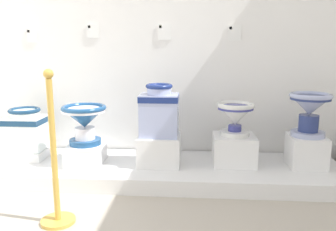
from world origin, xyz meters
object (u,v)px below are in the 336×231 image
at_px(antique_toilet_squat_floral, 84,119).
at_px(plinth_block_pale_glazed, 159,150).
at_px(plinth_block_broad_patterned, 28,153).
at_px(plinth_block_slender_white, 306,151).
at_px(info_placard_first, 32,35).
at_px(antique_toilet_pale_glazed, 159,110).
at_px(antique_toilet_broad_patterned, 26,128).
at_px(plinth_block_leftmost, 234,150).
at_px(info_placard_third, 164,32).
at_px(plinth_block_squat_floral, 86,154).
at_px(info_placard_fourth, 235,33).
at_px(antique_toilet_leftmost, 235,115).
at_px(antique_toilet_slender_white, 310,108).
at_px(stanchion_post_near_left, 55,175).
at_px(info_placard_second, 93,31).

height_order(antique_toilet_squat_floral, plinth_block_pale_glazed, antique_toilet_squat_floral).
relative_size(plinth_block_broad_patterned, plinth_block_slender_white, 1.19).
bearing_deg(plinth_block_broad_patterned, info_placard_first, 95.45).
bearing_deg(antique_toilet_pale_glazed, antique_toilet_squat_floral, -175.94).
bearing_deg(antique_toilet_broad_patterned, antique_toilet_squat_floral, -13.12).
xyz_separation_m(antique_toilet_squat_floral, plinth_block_pale_glazed, (0.66, 0.05, -0.28)).
relative_size(antique_toilet_squat_floral, info_placard_first, 2.87).
xyz_separation_m(plinth_block_leftmost, info_placard_third, (-0.65, 0.37, 1.04)).
relative_size(plinth_block_squat_floral, plinth_block_slender_white, 1.20).
bearing_deg(info_placard_fourth, antique_toilet_pale_glazed, -147.68).
xyz_separation_m(plinth_block_squat_floral, antique_toilet_leftmost, (1.32, 0.10, 0.36)).
distance_m(plinth_block_squat_floral, info_placard_fourth, 1.77).
relative_size(antique_toilet_slender_white, stanchion_post_near_left, 0.36).
xyz_separation_m(plinth_block_broad_patterned, stanchion_post_near_left, (0.67, -0.96, 0.17)).
bearing_deg(antique_toilet_broad_patterned, antique_toilet_leftmost, -1.31).
bearing_deg(info_placard_first, info_placard_third, 0.00).
xyz_separation_m(antique_toilet_pale_glazed, info_placard_third, (0.01, 0.43, 0.68)).
xyz_separation_m(plinth_block_pale_glazed, plinth_block_slender_white, (1.29, 0.04, 0.01)).
distance_m(antique_toilet_leftmost, antique_toilet_slender_white, 0.63).
height_order(plinth_block_squat_floral, antique_toilet_pale_glazed, antique_toilet_pale_glazed).
distance_m(plinth_block_broad_patterned, info_placard_third, 1.74).
height_order(antique_toilet_broad_patterned, info_placard_third, info_placard_third).
xyz_separation_m(antique_toilet_leftmost, antique_toilet_slender_white, (0.62, -0.01, 0.07)).
xyz_separation_m(info_placard_second, stanchion_post_near_left, (0.08, -1.29, -0.97)).
bearing_deg(antique_toilet_slender_white, antique_toilet_broad_patterned, 178.77).
relative_size(plinth_block_broad_patterned, antique_toilet_slender_white, 0.99).
height_order(antique_toilet_squat_floral, stanchion_post_near_left, stanchion_post_near_left).
xyz_separation_m(antique_toilet_leftmost, plinth_block_slender_white, (0.62, -0.01, -0.31)).
xyz_separation_m(info_placard_second, info_placard_third, (0.69, 0.00, -0.01)).
bearing_deg(plinth_block_slender_white, antique_toilet_leftmost, 179.02).
height_order(plinth_block_leftmost, info_placard_second, info_placard_second).
relative_size(plinth_block_broad_patterned, antique_toilet_pale_glazed, 0.81).
bearing_deg(info_placard_first, info_placard_second, 0.00).
xyz_separation_m(antique_toilet_broad_patterned, plinth_block_squat_floral, (0.61, -0.14, -0.19)).
relative_size(antique_toilet_squat_floral, info_placard_fourth, 2.64).
bearing_deg(antique_toilet_squat_floral, plinth_block_leftmost, 4.26).
bearing_deg(stanchion_post_near_left, plinth_block_slender_white, 25.56).
xyz_separation_m(plinth_block_leftmost, info_placard_second, (-1.35, 0.37, 1.05)).
bearing_deg(info_placard_third, antique_toilet_pale_glazed, -91.40).
bearing_deg(antique_toilet_broad_patterned, antique_toilet_pale_glazed, -4.33).
bearing_deg(plinth_block_squat_floral, antique_toilet_slender_white, 2.58).
height_order(plinth_block_broad_patterned, antique_toilet_pale_glazed, antique_toilet_pale_glazed).
relative_size(plinth_block_leftmost, info_placard_second, 2.77).
height_order(antique_toilet_broad_patterned, antique_toilet_slender_white, antique_toilet_slender_white).
bearing_deg(info_placard_fourth, info_placard_second, -180.00).
height_order(info_placard_first, info_placard_fourth, info_placard_fourth).
distance_m(info_placard_first, info_placard_fourth, 1.97).
relative_size(plinth_block_pale_glazed, info_placard_second, 2.76).
bearing_deg(plinth_block_pale_glazed, antique_toilet_squat_floral, -175.94).
bearing_deg(info_placard_fourth, plinth_block_broad_patterned, -170.36).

